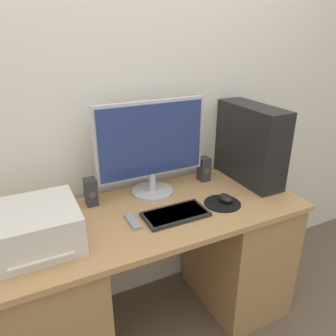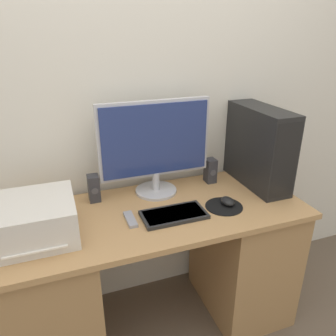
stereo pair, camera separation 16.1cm
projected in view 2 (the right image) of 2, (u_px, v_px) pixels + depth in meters
name	position (u px, v px, depth m)	size (l,w,h in m)	color
wall_back	(132.00, 89.00, 1.78)	(6.40, 0.05, 2.70)	silver
desk	(156.00, 270.00, 1.83)	(1.57, 0.64, 0.79)	tan
monitor	(155.00, 144.00, 1.76)	(0.62, 0.23, 0.52)	#B7B7BC
keyboard	(174.00, 214.00, 1.63)	(0.32, 0.17, 0.02)	black
mousepad	(224.00, 206.00, 1.72)	(0.20, 0.20, 0.00)	black
mouse	(228.00, 201.00, 1.72)	(0.06, 0.09, 0.04)	black
computer_tower	(259.00, 147.00, 1.89)	(0.17, 0.48, 0.46)	black
printer	(34.00, 220.00, 1.44)	(0.36, 0.36, 0.17)	beige
speaker_left	(94.00, 188.00, 1.75)	(0.06, 0.07, 0.15)	#2D2D33
speaker_right	(210.00, 171.00, 1.97)	(0.06, 0.07, 0.15)	#2D2D33
remote_control	(130.00, 219.00, 1.59)	(0.04, 0.14, 0.02)	gray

